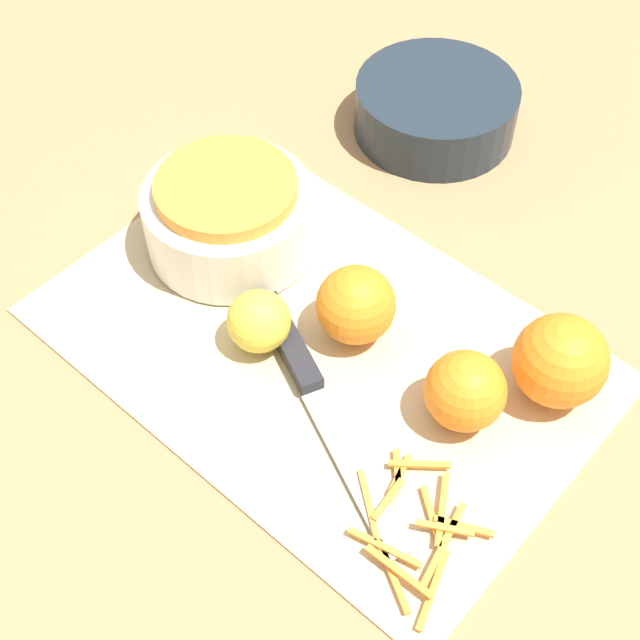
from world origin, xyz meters
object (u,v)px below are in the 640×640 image
orange_back (465,391)px  lemon (259,321)px  bowl_speckled (229,214)px  knife (303,370)px  orange_right (356,305)px  orange_left (560,361)px  bowl_dark (436,108)px

orange_back → lemon: 0.18m
bowl_speckled → knife: size_ratio=0.64×
knife → orange_right: 0.07m
orange_left → orange_back: size_ratio=1.18×
knife → lemon: lemon is taller
orange_back → lemon: bearing=-162.6°
bowl_dark → orange_right: bearing=-66.6°
bowl_speckled → orange_right: size_ratio=2.28×
knife → orange_back: orange_back is taller
bowl_speckled → knife: bowl_speckled is taller
knife → orange_right: bearing=113.3°
orange_back → lemon: (-0.18, -0.05, -0.01)m
lemon → orange_left: bearing=30.1°
bowl_dark → bowl_speckled: bearing=-98.3°
bowl_dark → knife: (0.12, -0.34, -0.02)m
bowl_dark → orange_back: bearing=-49.6°
bowl_dark → orange_back: (0.24, -0.28, 0.01)m
bowl_speckled → orange_left: size_ratio=2.02×
orange_back → orange_left: bearing=59.4°
orange_right → orange_back: size_ratio=1.05×
orange_right → bowl_speckled: bearing=178.8°
bowl_speckled → bowl_dark: size_ratio=0.92×
bowl_speckled → orange_right: 0.16m
orange_left → orange_back: (-0.04, -0.07, -0.01)m
orange_left → orange_right: orange_left is taller
knife → lemon: size_ratio=4.49×
bowl_dark → lemon: bearing=-79.2°
bowl_dark → orange_left: orange_left is taller
orange_right → orange_back: bearing=-4.3°
orange_left → orange_right: size_ratio=1.13×
lemon → orange_right: bearing=50.0°
orange_back → lemon: size_ratio=1.20×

